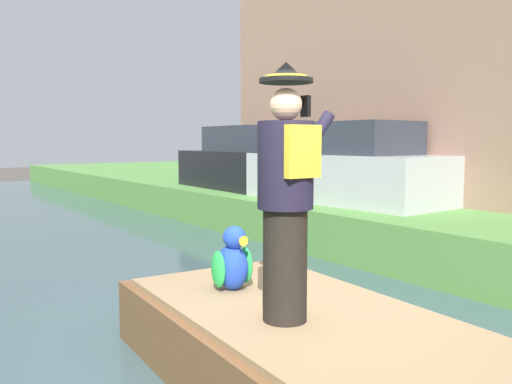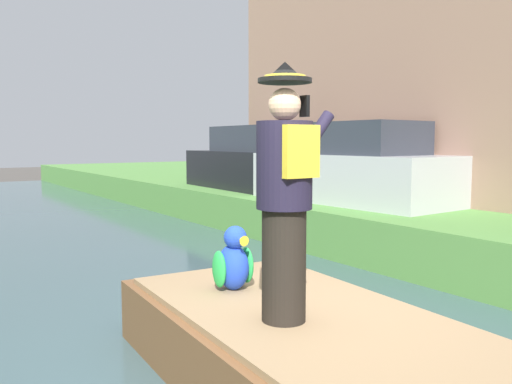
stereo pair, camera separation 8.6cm
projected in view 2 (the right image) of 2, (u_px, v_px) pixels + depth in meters
The scene contains 5 objects.
boat at pixel (329, 365), 3.85m from camera, with size 2.04×4.30×0.61m.
person_pirate at pixel (285, 194), 3.80m from camera, with size 0.61×0.42×1.85m.
parrot_plush at pixel (233, 262), 4.66m from camera, with size 0.36×0.35×0.57m.
parked_car_silver at pixel (354, 169), 10.10m from camera, with size 1.92×4.09×1.50m.
parked_car_dark at pixel (254, 163), 12.93m from camera, with size 1.83×4.05×1.50m.
Camera 2 is at (-2.51, -3.15, 2.01)m, focal length 37.49 mm.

